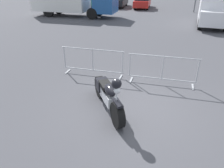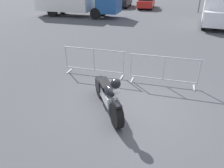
# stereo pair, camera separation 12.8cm
# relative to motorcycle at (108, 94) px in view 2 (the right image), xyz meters

# --- Properties ---
(ground_plane) EXTENTS (120.00, 120.00, 0.00)m
(ground_plane) POSITION_rel_motorcycle_xyz_m (0.60, 0.31, -0.51)
(ground_plane) COLOR #424247
(motorcycle) EXTENTS (1.53, 2.02, 1.33)m
(motorcycle) POSITION_rel_motorcycle_xyz_m (0.00, 0.00, 0.00)
(motorcycle) COLOR black
(motorcycle) RESTS_ON ground
(crowd_barrier_near) EXTENTS (2.46, 0.55, 1.07)m
(crowd_barrier_near) POSITION_rel_motorcycle_xyz_m (-1.33, 2.18, 0.05)
(crowd_barrier_near) COLOR #9EA0A5
(crowd_barrier_near) RESTS_ON ground
(crowd_barrier_far) EXTENTS (2.46, 0.55, 1.07)m
(crowd_barrier_far) POSITION_rel_motorcycle_xyz_m (1.33, 2.18, 0.05)
(crowd_barrier_far) COLOR #9EA0A5
(crowd_barrier_far) RESTS_ON ground
(delivery_van) EXTENTS (2.17, 5.08, 2.31)m
(delivery_van) POSITION_rel_motorcycle_xyz_m (3.94, 13.49, 0.73)
(delivery_van) COLOR silver
(delivery_van) RESTS_ON ground
(parked_car_black) EXTENTS (1.91, 4.08, 1.35)m
(parked_car_black) POSITION_rel_motorcycle_xyz_m (-5.63, 21.20, 0.17)
(parked_car_black) COLOR black
(parked_car_black) RESTS_ON ground
(parked_car_red) EXTENTS (1.96, 4.19, 1.38)m
(parked_car_red) POSITION_rel_motorcycle_xyz_m (-2.80, 21.04, 0.19)
(parked_car_red) COLOR #B21E19
(parked_car_red) RESTS_ON ground
(pedestrian) EXTENTS (0.48, 0.48, 1.69)m
(pedestrian) POSITION_rel_motorcycle_xyz_m (-6.27, 17.27, 0.41)
(pedestrian) COLOR #262838
(pedestrian) RESTS_ON ground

